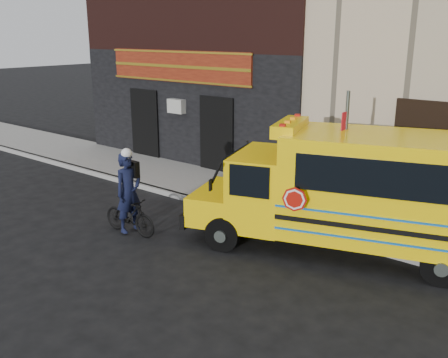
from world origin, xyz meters
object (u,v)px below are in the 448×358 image
bicycle (129,215)px  cyclist (129,194)px  sign_pole (343,163)px  school_bus (359,189)px

bicycle → cyclist: bearing=37.1°
bicycle → sign_pole: bearing=-63.2°
sign_pole → bicycle: sign_pole is taller
sign_pole → cyclist: (-4.37, -2.60, -0.96)m
cyclist → school_bus: bearing=-60.3°
school_bus → bicycle: bearing=-153.2°
school_bus → cyclist: bearing=-154.1°
cyclist → bicycle: bearing=-134.3°
sign_pole → cyclist: bearing=-149.3°
sign_pole → cyclist: 5.17m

